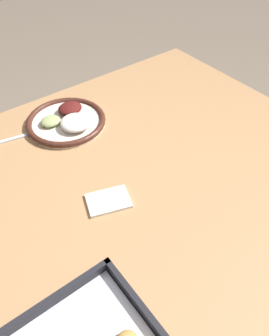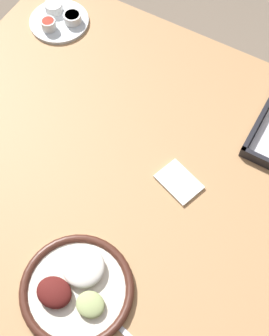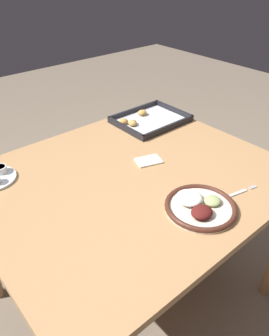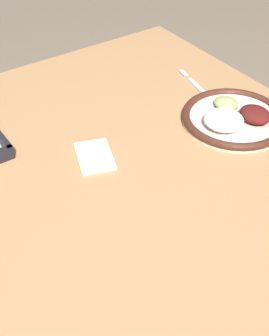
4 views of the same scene
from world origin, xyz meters
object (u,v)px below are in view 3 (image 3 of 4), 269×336
(dinner_plate, at_px, (200,206))
(fork, at_px, (234,195))
(napkin, at_px, (149,161))
(baking_tray, at_px, (148,120))

(dinner_plate, height_order, fork, dinner_plate)
(napkin, bearing_deg, dinner_plate, -102.17)
(fork, relative_size, napkin, 1.63)
(napkin, bearing_deg, baking_tray, 48.08)
(dinner_plate, relative_size, napkin, 2.02)
(dinner_plate, bearing_deg, baking_tray, 62.12)
(dinner_plate, xyz_separation_m, napkin, (0.08, 0.35, -0.01))
(dinner_plate, height_order, napkin, dinner_plate)
(fork, distance_m, napkin, 0.39)
(dinner_plate, distance_m, baking_tray, 0.73)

